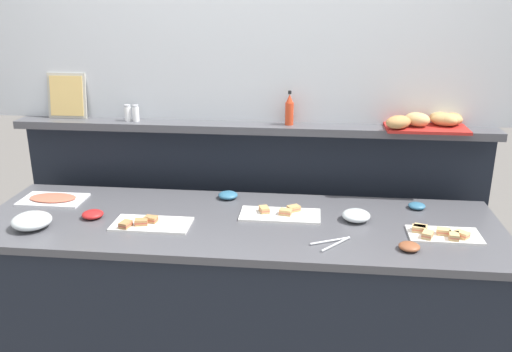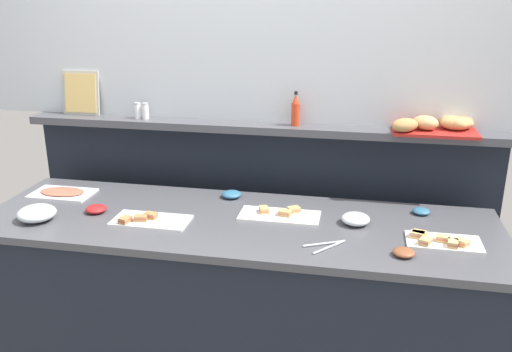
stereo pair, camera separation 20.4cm
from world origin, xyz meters
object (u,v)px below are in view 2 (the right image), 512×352
object	(u,v)px
glass_bowl_medium	(356,219)
condiment_bowl_red	(232,194)
sandwich_platter_rear	(148,220)
condiment_bowl_teal	(404,252)
condiment_bowl_cream	(421,211)
serving_tongs	(327,245)
framed_picture	(81,93)
condiment_bowl_dark	(96,209)
sandwich_platter_side	(280,215)
hot_sauce_bottle	(296,111)
sandwich_platter_front	(441,241)
salt_shaker	(138,111)
bread_basket	(440,125)
cold_cuts_platter	(63,193)
glass_bowl_large	(37,214)
pepper_shaker	(145,111)

from	to	relation	value
glass_bowl_medium	condiment_bowl_red	bearing A→B (deg)	160.98
sandwich_platter_rear	condiment_bowl_teal	world-z (taller)	sandwich_platter_rear
condiment_bowl_cream	serving_tongs	bearing A→B (deg)	-133.71
framed_picture	condiment_bowl_dark	bearing A→B (deg)	-59.47
framed_picture	condiment_bowl_red	bearing A→B (deg)	-14.44
sandwich_platter_side	hot_sauce_bottle	distance (m)	0.57
sandwich_platter_front	condiment_bowl_teal	bearing A→B (deg)	-137.47
glass_bowl_medium	salt_shaker	size ratio (longest dim) A/B	1.48
glass_bowl_medium	salt_shaker	world-z (taller)	salt_shaker
glass_bowl_medium	serving_tongs	xyz separation A→B (m)	(-0.11, -0.25, -0.02)
condiment_bowl_red	bread_basket	size ratio (longest dim) A/B	0.22
condiment_bowl_cream	condiment_bowl_teal	world-z (taller)	condiment_bowl_teal
sandwich_platter_rear	bread_basket	size ratio (longest dim) A/B	0.77
cold_cuts_platter	condiment_bowl_dark	size ratio (longest dim) A/B	3.17
sandwich_platter_front	salt_shaker	bearing A→B (deg)	160.58
sandwich_platter_rear	glass_bowl_large	distance (m)	0.51
condiment_bowl_teal	framed_picture	bearing A→B (deg)	157.23
bread_basket	framed_picture	world-z (taller)	framed_picture
hot_sauce_bottle	condiment_bowl_cream	bearing A→B (deg)	-20.45
condiment_bowl_red	serving_tongs	distance (m)	0.70
salt_shaker	sandwich_platter_rear	bearing A→B (deg)	-65.07
sandwich_platter_rear	pepper_shaker	bearing A→B (deg)	111.17
serving_tongs	bread_basket	distance (m)	0.90
cold_cuts_platter	bread_basket	size ratio (longest dim) A/B	0.69
bread_basket	sandwich_platter_front	bearing A→B (deg)	-92.23
condiment_bowl_red	framed_picture	xyz separation A→B (m)	(-0.91, 0.23, 0.45)
glass_bowl_large	serving_tongs	size ratio (longest dim) A/B	1.02
serving_tongs	salt_shaker	xyz separation A→B (m)	(-1.08, 0.66, 0.38)
condiment_bowl_dark	salt_shaker	xyz separation A→B (m)	(0.02, 0.51, 0.37)
glass_bowl_medium	pepper_shaker	world-z (taller)	pepper_shaker
serving_tongs	sandwich_platter_side	bearing A→B (deg)	131.59
hot_sauce_bottle	salt_shaker	size ratio (longest dim) A/B	2.02
bread_basket	framed_picture	size ratio (longest dim) A/B	1.87
sandwich_platter_side	glass_bowl_large	xyz separation A→B (m)	(-1.09, -0.26, 0.02)
sandwich_platter_rear	glass_bowl_large	size ratio (longest dim) A/B	2.02
glass_bowl_large	salt_shaker	distance (m)	0.78
sandwich_platter_front	glass_bowl_medium	distance (m)	0.38
serving_tongs	salt_shaker	distance (m)	1.32
pepper_shaker	sandwich_platter_side	bearing A→B (deg)	-26.08
condiment_bowl_dark	glass_bowl_large	bearing A→B (deg)	-148.08
sandwich_platter_rear	condiment_bowl_dark	bearing A→B (deg)	168.73
condiment_bowl_teal	serving_tongs	distance (m)	0.30
sandwich_platter_side	pepper_shaker	distance (m)	0.97
glass_bowl_large	condiment_bowl_dark	world-z (taller)	glass_bowl_large
hot_sauce_bottle	glass_bowl_medium	bearing A→B (deg)	-51.32
glass_bowl_medium	hot_sauce_bottle	distance (m)	0.67
hot_sauce_bottle	bread_basket	world-z (taller)	hot_sauce_bottle
cold_cuts_platter	hot_sauce_bottle	world-z (taller)	hot_sauce_bottle
salt_shaker	pepper_shaker	distance (m)	0.04
condiment_bowl_cream	sandwich_platter_rear	bearing A→B (deg)	-164.76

